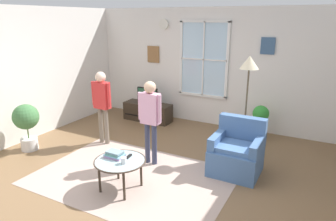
{
  "coord_description": "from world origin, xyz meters",
  "views": [
    {
      "loc": [
        2.38,
        -3.5,
        2.4
      ],
      "look_at": [
        0.24,
        0.52,
        1.01
      ],
      "focal_mm": 32.45,
      "sensor_mm": 36.0,
      "label": 1
    }
  ],
  "objects_px": {
    "person_red_shirt": "(102,99)",
    "potted_plant_by_window": "(260,121)",
    "coffee_table": "(120,162)",
    "floor_lamp": "(249,73)",
    "book_stack": "(115,154)",
    "television": "(147,95)",
    "cup": "(124,160)",
    "tv_stand": "(148,112)",
    "armchair": "(237,153)",
    "remote_near_books": "(129,156)",
    "potted_plant_corner": "(26,122)",
    "person_pink_shirt": "(150,113)"
  },
  "relations": [
    {
      "from": "person_red_shirt",
      "to": "potted_plant_by_window",
      "type": "distance_m",
      "value": 3.22
    },
    {
      "from": "potted_plant_by_window",
      "to": "coffee_table",
      "type": "bearing_deg",
      "value": -114.64
    },
    {
      "from": "floor_lamp",
      "to": "book_stack",
      "type": "bearing_deg",
      "value": -125.44
    },
    {
      "from": "television",
      "to": "potted_plant_by_window",
      "type": "relative_size",
      "value": 0.77
    },
    {
      "from": "coffee_table",
      "to": "potted_plant_by_window",
      "type": "height_order",
      "value": "potted_plant_by_window"
    },
    {
      "from": "coffee_table",
      "to": "potted_plant_by_window",
      "type": "xyz_separation_m",
      "value": [
        1.35,
        2.95,
        -0.04
      ]
    },
    {
      "from": "television",
      "to": "cup",
      "type": "relative_size",
      "value": 5.67
    },
    {
      "from": "cup",
      "to": "coffee_table",
      "type": "bearing_deg",
      "value": 153.43
    },
    {
      "from": "tv_stand",
      "to": "armchair",
      "type": "xyz_separation_m",
      "value": [
        2.62,
        -1.53,
        0.11
      ]
    },
    {
      "from": "book_stack",
      "to": "cup",
      "type": "bearing_deg",
      "value": -23.93
    },
    {
      "from": "television",
      "to": "person_red_shirt",
      "type": "height_order",
      "value": "person_red_shirt"
    },
    {
      "from": "tv_stand",
      "to": "book_stack",
      "type": "height_order",
      "value": "book_stack"
    },
    {
      "from": "tv_stand",
      "to": "remote_near_books",
      "type": "bearing_deg",
      "value": -63.5
    },
    {
      "from": "floor_lamp",
      "to": "coffee_table",
      "type": "bearing_deg",
      "value": -122.23
    },
    {
      "from": "television",
      "to": "book_stack",
      "type": "bearing_deg",
      "value": -67.3
    },
    {
      "from": "coffee_table",
      "to": "cup",
      "type": "bearing_deg",
      "value": -26.57
    },
    {
      "from": "remote_near_books",
      "to": "potted_plant_by_window",
      "type": "relative_size",
      "value": 0.2
    },
    {
      "from": "armchair",
      "to": "potted_plant_corner",
      "type": "bearing_deg",
      "value": -165.0
    },
    {
      "from": "armchair",
      "to": "potted_plant_by_window",
      "type": "bearing_deg",
      "value": 89.28
    },
    {
      "from": "remote_near_books",
      "to": "person_pink_shirt",
      "type": "height_order",
      "value": "person_pink_shirt"
    },
    {
      "from": "remote_near_books",
      "to": "potted_plant_corner",
      "type": "distance_m",
      "value": 2.43
    },
    {
      "from": "person_red_shirt",
      "to": "person_pink_shirt",
      "type": "bearing_deg",
      "value": -13.98
    },
    {
      "from": "television",
      "to": "book_stack",
      "type": "distance_m",
      "value": 3.02
    },
    {
      "from": "coffee_table",
      "to": "person_pink_shirt",
      "type": "height_order",
      "value": "person_pink_shirt"
    },
    {
      "from": "book_stack",
      "to": "potted_plant_by_window",
      "type": "relative_size",
      "value": 0.39
    },
    {
      "from": "coffee_table",
      "to": "book_stack",
      "type": "height_order",
      "value": "book_stack"
    },
    {
      "from": "tv_stand",
      "to": "coffee_table",
      "type": "xyz_separation_m",
      "value": [
        1.29,
        -2.83,
        0.21
      ]
    },
    {
      "from": "book_stack",
      "to": "person_pink_shirt",
      "type": "xyz_separation_m",
      "value": [
        0.08,
        0.87,
        0.4
      ]
    },
    {
      "from": "armchair",
      "to": "floor_lamp",
      "type": "bearing_deg",
      "value": 95.82
    },
    {
      "from": "book_stack",
      "to": "person_red_shirt",
      "type": "relative_size",
      "value": 0.19
    },
    {
      "from": "coffee_table",
      "to": "potted_plant_by_window",
      "type": "distance_m",
      "value": 3.24
    },
    {
      "from": "television",
      "to": "potted_plant_corner",
      "type": "xyz_separation_m",
      "value": [
        -1.08,
        -2.51,
        -0.07
      ]
    },
    {
      "from": "tv_stand",
      "to": "potted_plant_by_window",
      "type": "distance_m",
      "value": 2.65
    },
    {
      "from": "person_pink_shirt",
      "to": "floor_lamp",
      "type": "bearing_deg",
      "value": 39.71
    },
    {
      "from": "television",
      "to": "coffee_table",
      "type": "distance_m",
      "value": 3.12
    },
    {
      "from": "tv_stand",
      "to": "potted_plant_corner",
      "type": "relative_size",
      "value": 1.32
    },
    {
      "from": "coffee_table",
      "to": "floor_lamp",
      "type": "height_order",
      "value": "floor_lamp"
    },
    {
      "from": "armchair",
      "to": "potted_plant_corner",
      "type": "distance_m",
      "value": 3.84
    },
    {
      "from": "potted_plant_by_window",
      "to": "floor_lamp",
      "type": "xyz_separation_m",
      "value": [
        -0.09,
        -0.95,
        1.12
      ]
    },
    {
      "from": "remote_near_books",
      "to": "armchair",
      "type": "bearing_deg",
      "value": 42.16
    },
    {
      "from": "person_red_shirt",
      "to": "book_stack",
      "type": "bearing_deg",
      "value": -44.74
    },
    {
      "from": "potted_plant_by_window",
      "to": "potted_plant_corner",
      "type": "relative_size",
      "value": 0.79
    },
    {
      "from": "armchair",
      "to": "coffee_table",
      "type": "distance_m",
      "value": 1.87
    },
    {
      "from": "television",
      "to": "floor_lamp",
      "type": "xyz_separation_m",
      "value": [
        2.55,
        -0.83,
        0.87
      ]
    },
    {
      "from": "person_pink_shirt",
      "to": "potted_plant_corner",
      "type": "height_order",
      "value": "person_pink_shirt"
    },
    {
      "from": "television",
      "to": "remote_near_books",
      "type": "height_order",
      "value": "television"
    },
    {
      "from": "potted_plant_by_window",
      "to": "floor_lamp",
      "type": "height_order",
      "value": "floor_lamp"
    },
    {
      "from": "remote_near_books",
      "to": "floor_lamp",
      "type": "bearing_deg",
      "value": 56.79
    },
    {
      "from": "tv_stand",
      "to": "cup",
      "type": "relative_size",
      "value": 12.37
    },
    {
      "from": "book_stack",
      "to": "potted_plant_corner",
      "type": "distance_m",
      "value": 2.26
    }
  ]
}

